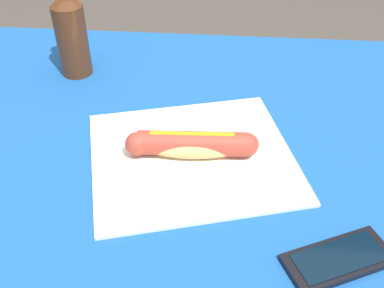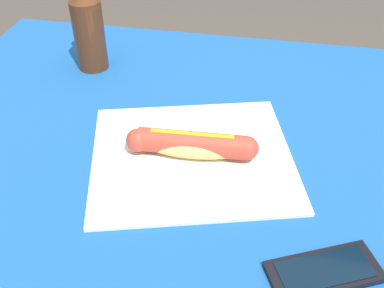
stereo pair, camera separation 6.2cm
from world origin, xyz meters
name	(u,v)px [view 1 (the left image)]	position (x,y,z in m)	size (l,w,h in m)	color
dining_table	(167,215)	(0.00, 0.00, 0.61)	(1.02, 0.97, 0.75)	brown
paper_wrapper	(192,156)	(0.05, 0.01, 0.75)	(0.33, 0.30, 0.01)	white
hot_dog	(192,144)	(0.05, 0.01, 0.78)	(0.22, 0.06, 0.05)	#DBB26B
cell_phone	(339,259)	(0.26, -0.19, 0.76)	(0.16, 0.12, 0.01)	black
soda_bottle	(71,32)	(-0.23, 0.27, 0.84)	(0.07, 0.07, 0.22)	#4C2814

